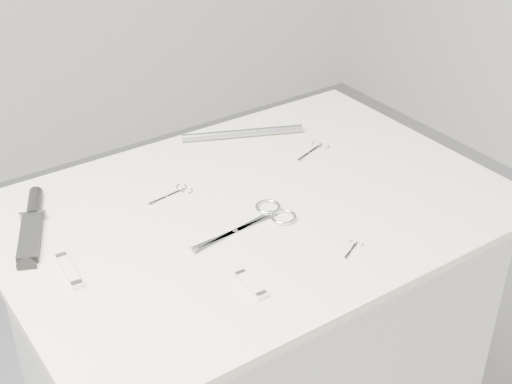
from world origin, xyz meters
TOP-DOWN VIEW (x-y plane):
  - plinth at (0.00, 0.00)m, footprint 0.90×0.60m
  - display_board at (0.00, 0.00)m, footprint 1.00×0.70m
  - large_shears at (-0.02, -0.05)m, footprint 0.23×0.10m
  - embroidery_scissors_a at (0.25, 0.11)m, footprint 0.11×0.06m
  - embroidery_scissors_b at (-0.11, 0.13)m, footprint 0.10×0.04m
  - tiny_scissors at (0.07, -0.22)m, footprint 0.06×0.04m
  - sheathed_knife at (-0.39, 0.18)m, footprint 0.13×0.23m
  - pocket_knife_a at (-0.39, 0.00)m, footprint 0.03×0.10m
  - pocket_knife_b at (-0.15, -0.21)m, footprint 0.02×0.08m
  - metal_rail at (0.14, 0.26)m, footprint 0.27×0.13m

SIDE VIEW (x-z plane):
  - plinth at x=0.00m, z-range 0.00..0.90m
  - display_board at x=0.00m, z-range 0.90..0.92m
  - tiny_scissors at x=0.07m, z-range 0.92..0.92m
  - embroidery_scissors_b at x=-0.11m, z-range 0.92..0.92m
  - embroidery_scissors_a at x=0.25m, z-range 0.92..0.92m
  - large_shears at x=-0.02m, z-range 0.92..0.93m
  - pocket_knife_b at x=-0.15m, z-range 0.92..0.93m
  - pocket_knife_a at x=-0.39m, z-range 0.92..0.93m
  - sheathed_knife at x=-0.39m, z-range 0.91..0.94m
  - metal_rail at x=0.14m, z-range 0.92..0.94m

